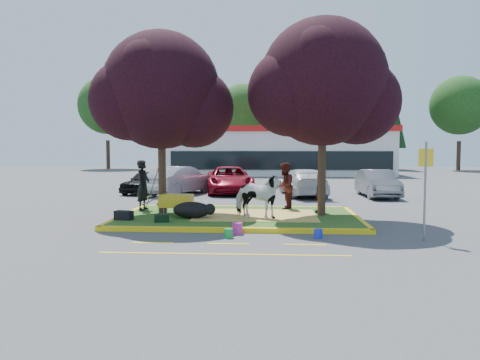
# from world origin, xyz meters

# --- Properties ---
(ground) EXTENTS (90.00, 90.00, 0.00)m
(ground) POSITION_xyz_m (0.00, 0.00, 0.00)
(ground) COLOR #424244
(ground) RESTS_ON ground
(median_island) EXTENTS (8.00, 5.00, 0.15)m
(median_island) POSITION_xyz_m (0.00, 0.00, 0.07)
(median_island) COLOR #244917
(median_island) RESTS_ON ground
(curb_near) EXTENTS (8.30, 0.16, 0.15)m
(curb_near) POSITION_xyz_m (0.00, -2.58, 0.07)
(curb_near) COLOR yellow
(curb_near) RESTS_ON ground
(curb_far) EXTENTS (8.30, 0.16, 0.15)m
(curb_far) POSITION_xyz_m (0.00, 2.58, 0.07)
(curb_far) COLOR yellow
(curb_far) RESTS_ON ground
(curb_left) EXTENTS (0.16, 5.30, 0.15)m
(curb_left) POSITION_xyz_m (-4.08, 0.00, 0.07)
(curb_left) COLOR yellow
(curb_left) RESTS_ON ground
(curb_right) EXTENTS (0.16, 5.30, 0.15)m
(curb_right) POSITION_xyz_m (4.08, 0.00, 0.07)
(curb_right) COLOR yellow
(curb_right) RESTS_ON ground
(straw_bedding) EXTENTS (4.20, 3.00, 0.01)m
(straw_bedding) POSITION_xyz_m (0.60, 0.00, 0.15)
(straw_bedding) COLOR #E0BC5C
(straw_bedding) RESTS_ON median_island
(tree_purple_left) EXTENTS (5.06, 4.20, 6.51)m
(tree_purple_left) POSITION_xyz_m (-2.78, 0.38, 4.36)
(tree_purple_left) COLOR black
(tree_purple_left) RESTS_ON median_island
(tree_purple_right) EXTENTS (5.30, 4.40, 6.82)m
(tree_purple_right) POSITION_xyz_m (2.92, 0.18, 4.56)
(tree_purple_right) COLOR black
(tree_purple_right) RESTS_ON median_island
(fire_lane_stripe_a) EXTENTS (1.10, 0.12, 0.01)m
(fire_lane_stripe_a) POSITION_xyz_m (-2.00, -4.20, 0.00)
(fire_lane_stripe_a) COLOR yellow
(fire_lane_stripe_a) RESTS_ON ground
(fire_lane_stripe_b) EXTENTS (1.10, 0.12, 0.01)m
(fire_lane_stripe_b) POSITION_xyz_m (0.00, -4.20, 0.00)
(fire_lane_stripe_b) COLOR yellow
(fire_lane_stripe_b) RESTS_ON ground
(fire_lane_stripe_c) EXTENTS (1.10, 0.12, 0.01)m
(fire_lane_stripe_c) POSITION_xyz_m (2.00, -4.20, 0.00)
(fire_lane_stripe_c) COLOR yellow
(fire_lane_stripe_c) RESTS_ON ground
(fire_lane_long) EXTENTS (6.00, 0.10, 0.01)m
(fire_lane_long) POSITION_xyz_m (0.00, -5.40, 0.00)
(fire_lane_long) COLOR yellow
(fire_lane_long) RESTS_ON ground
(retail_building) EXTENTS (20.40, 8.40, 4.40)m
(retail_building) POSITION_xyz_m (2.00, 27.98, 2.25)
(retail_building) COLOR silver
(retail_building) RESTS_ON ground
(treeline) EXTENTS (46.58, 7.80, 14.63)m
(treeline) POSITION_xyz_m (1.23, 37.61, 7.73)
(treeline) COLOR black
(treeline) RESTS_ON ground
(cow) EXTENTS (1.94, 1.45, 1.49)m
(cow) POSITION_xyz_m (0.65, -0.78, 0.90)
(cow) COLOR silver
(cow) RESTS_ON median_island
(calf) EXTENTS (1.37, 0.91, 0.55)m
(calf) POSITION_xyz_m (-1.53, -0.81, 0.43)
(calf) COLOR black
(calf) RESTS_ON median_island
(handler) EXTENTS (0.55, 0.75, 1.90)m
(handler) POSITION_xyz_m (-3.70, 1.12, 1.10)
(handler) COLOR black
(handler) RESTS_ON median_island
(visitor_a) EXTENTS (0.87, 1.01, 1.79)m
(visitor_a) POSITION_xyz_m (1.66, 1.66, 1.04)
(visitor_a) COLOR #431713
(visitor_a) RESTS_ON median_island
(visitor_b) EXTENTS (0.36, 0.84, 1.42)m
(visitor_b) POSITION_xyz_m (2.91, 0.74, 0.86)
(visitor_b) COLOR black
(visitor_b) RESTS_ON median_island
(wheelbarrow) EXTENTS (1.98, 0.76, 0.75)m
(wheelbarrow) POSITION_xyz_m (-2.14, -0.32, 0.66)
(wheelbarrow) COLOR black
(wheelbarrow) RESTS_ON median_island
(gear_bag_dark) EXTENTS (0.63, 0.44, 0.29)m
(gear_bag_dark) POSITION_xyz_m (-3.70, -1.29, 0.30)
(gear_bag_dark) COLOR black
(gear_bag_dark) RESTS_ON median_island
(gear_bag_green) EXTENTS (0.48, 0.34, 0.23)m
(gear_bag_green) POSITION_xyz_m (-2.35, -1.69, 0.27)
(gear_bag_green) COLOR black
(gear_bag_green) RESTS_ON median_island
(sign_post) EXTENTS (0.36, 0.18, 2.68)m
(sign_post) POSITION_xyz_m (5.25, -3.45, 1.67)
(sign_post) COLOR slate
(sign_post) RESTS_ON ground
(bucket_green) EXTENTS (0.28, 0.28, 0.26)m
(bucket_green) POSITION_xyz_m (-0.06, -3.40, 0.13)
(bucket_green) COLOR #169538
(bucket_green) RESTS_ON ground
(bucket_pink) EXTENTS (0.37, 0.37, 0.33)m
(bucket_pink) POSITION_xyz_m (0.14, -2.80, 0.17)
(bucket_pink) COLOR #D32F98
(bucket_pink) RESTS_ON ground
(bucket_blue) EXTENTS (0.30, 0.30, 0.26)m
(bucket_blue) POSITION_xyz_m (2.43, -3.30, 0.13)
(bucket_blue) COLOR #1A2FD3
(bucket_blue) RESTS_ON ground
(car_black) EXTENTS (2.48, 3.99, 1.27)m
(car_black) POSITION_xyz_m (-5.65, 8.97, 0.63)
(car_black) COLOR black
(car_black) RESTS_ON ground
(car_silver) EXTENTS (3.28, 4.86, 1.51)m
(car_silver) POSITION_xyz_m (-3.70, 8.43, 0.76)
(car_silver) COLOR #92949A
(car_silver) RESTS_ON ground
(car_red) EXTENTS (3.18, 5.58, 1.47)m
(car_red) POSITION_xyz_m (-1.15, 9.42, 0.73)
(car_red) COLOR maroon
(car_red) RESTS_ON ground
(car_white) EXTENTS (2.60, 5.05, 1.40)m
(car_white) POSITION_xyz_m (2.83, 8.17, 0.70)
(car_white) COLOR silver
(car_white) RESTS_ON ground
(car_grey) EXTENTS (1.60, 4.24, 1.38)m
(car_grey) POSITION_xyz_m (6.55, 7.82, 0.69)
(car_grey) COLOR slate
(car_grey) RESTS_ON ground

